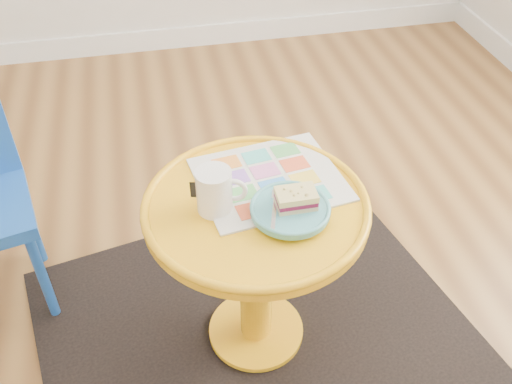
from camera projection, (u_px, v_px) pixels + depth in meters
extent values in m
plane|color=brown|center=(174.00, 335.00, 1.82)|extent=(4.00, 4.00, 0.00)
cube|color=white|center=(137.00, 42.00, 3.25)|extent=(4.00, 0.02, 0.12)
cube|color=black|center=(256.00, 332.00, 1.82)|extent=(1.50, 1.34, 0.01)
cylinder|color=orange|center=(256.00, 330.00, 1.82)|extent=(0.30, 0.30, 0.03)
cylinder|color=orange|center=(256.00, 276.00, 1.64)|extent=(0.10, 0.10, 0.50)
cylinder|color=orange|center=(256.00, 208.00, 1.47)|extent=(0.59, 0.59, 0.03)
cylinder|color=#194DA7|center=(43.00, 279.00, 1.77)|extent=(0.03, 0.03, 0.35)
cylinder|color=#194DA7|center=(31.00, 224.00, 1.95)|extent=(0.03, 0.03, 0.35)
cube|color=silver|center=(270.00, 179.00, 1.53)|extent=(0.42, 0.37, 0.01)
cylinder|color=white|center=(214.00, 191.00, 1.41)|extent=(0.09, 0.09, 0.12)
torus|color=white|center=(234.00, 190.00, 1.40)|extent=(0.07, 0.03, 0.07)
cylinder|color=#D1B78C|center=(213.00, 174.00, 1.37)|extent=(0.08, 0.08, 0.01)
cylinder|color=#4FA1A9|center=(290.00, 213.00, 1.42)|extent=(0.08, 0.08, 0.01)
cylinder|color=#4FA1A9|center=(290.00, 210.00, 1.41)|extent=(0.20, 0.20, 0.02)
cube|color=#D3BC8C|center=(296.00, 203.00, 1.41)|extent=(0.10, 0.07, 0.01)
cube|color=maroon|center=(296.00, 199.00, 1.40)|extent=(0.10, 0.07, 0.01)
cube|color=#EADB8C|center=(296.00, 195.00, 1.39)|extent=(0.10, 0.07, 0.02)
cube|color=silver|center=(274.00, 213.00, 1.39)|extent=(0.04, 0.11, 0.00)
cube|color=silver|center=(276.00, 195.00, 1.44)|extent=(0.03, 0.04, 0.00)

